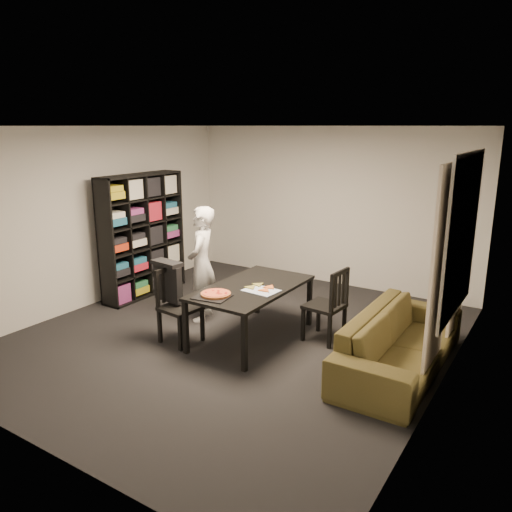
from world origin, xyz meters
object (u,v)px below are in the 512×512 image
Objects in this scene: bookshelf at (143,236)px; dining_table at (252,291)px; pepperoni_pizza at (216,294)px; chair_left at (175,300)px; person at (202,264)px; baking_tray at (212,297)px; sofa at (400,342)px; chair_right at (331,301)px.

dining_table is (2.36, -0.53, -0.32)m from bookshelf.
pepperoni_pizza is (2.21, -1.06, -0.24)m from bookshelf.
person reaches higher than chair_left.
pepperoni_pizza reaches higher than baking_tray.
chair_left reaches higher than sofa.
dining_table is at bearing 75.02° from baking_tray.
person is 1.05m from pepperoni_pizza.
chair_right is 1.83m from person.
pepperoni_pizza is (-0.15, -0.53, 0.09)m from dining_table.
dining_table is 0.75× the size of sofa.
bookshelf is 5.43× the size of pepperoni_pizza.
person is (-0.93, 0.18, 0.16)m from dining_table.
chair_left is at bearing 175.64° from baking_tray.
dining_table is at bearing 95.66° from sofa.
bookshelf is 1.15× the size of dining_table.
bookshelf reaches higher than pepperoni_pizza.
bookshelf reaches higher than chair_left.
bookshelf reaches higher than person.
sofa is at bearing 21.41° from baking_tray.
sofa is at bearing -4.78° from bookshelf.
chair_left is 2.65× the size of pepperoni_pizza.
dining_table is at bearing -12.63° from bookshelf.
bookshelf reaches higher than sofa.
bookshelf is 1.21× the size of person.
person is (-0.16, 0.73, 0.26)m from chair_left.
person reaches higher than pepperoni_pizza.
chair_left is 0.79m from person.
pepperoni_pizza is 2.13m from sofa.
baking_tray is (0.77, -0.78, -0.09)m from person.
pepperoni_pizza is at bearing -41.68° from chair_right.
sofa is (1.97, 0.71, -0.39)m from pepperoni_pizza.
baking_tray is (2.21, -1.12, -0.26)m from bookshelf.
baking_tray is at bearing 20.94° from person.
chair_left is 0.59× the size of person.
baking_tray is at bearing -27.01° from bookshelf.
dining_table is 1.76× the size of chair_right.
chair_left reaches higher than dining_table.
dining_table is 0.56m from pepperoni_pizza.
bookshelf is 2.03× the size of chair_right.
chair_right is 0.60× the size of person.
person is 4.49× the size of pepperoni_pizza.
bookshelf is at bearing 167.37° from dining_table.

